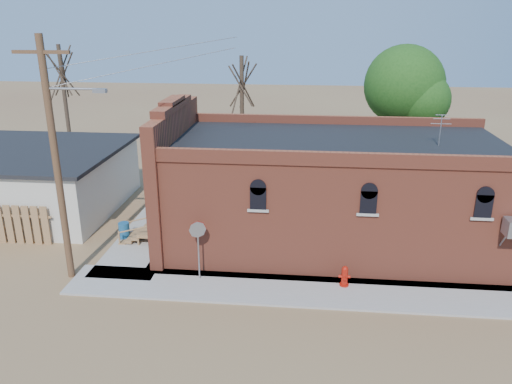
# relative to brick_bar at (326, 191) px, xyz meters

# --- Properties ---
(ground) EXTENTS (120.00, 120.00, 0.00)m
(ground) POSITION_rel_brick_bar_xyz_m (-1.64, -5.49, -2.34)
(ground) COLOR brown
(ground) RESTS_ON ground
(sidewalk_south) EXTENTS (19.00, 2.20, 0.08)m
(sidewalk_south) POSITION_rel_brick_bar_xyz_m (-0.14, -4.59, -2.30)
(sidewalk_south) COLOR #9E9991
(sidewalk_south) RESTS_ON ground
(sidewalk_west) EXTENTS (2.60, 10.00, 0.08)m
(sidewalk_west) POSITION_rel_brick_bar_xyz_m (-7.94, 0.51, -2.30)
(sidewalk_west) COLOR #9E9991
(sidewalk_west) RESTS_ON ground
(brick_bar) EXTENTS (16.40, 7.97, 6.30)m
(brick_bar) POSITION_rel_brick_bar_xyz_m (0.00, 0.00, 0.00)
(brick_bar) COLOR #A74A33
(brick_bar) RESTS_ON ground
(utility_pole) EXTENTS (3.12, 0.26, 9.00)m
(utility_pole) POSITION_rel_brick_bar_xyz_m (-9.79, -4.29, 2.43)
(utility_pole) COLOR #4A391D
(utility_pole) RESTS_ON ground
(tree_bare_near) EXTENTS (2.80, 2.80, 7.65)m
(tree_bare_near) POSITION_rel_brick_bar_xyz_m (-4.64, 7.51, 3.62)
(tree_bare_near) COLOR #4D3B2C
(tree_bare_near) RESTS_ON ground
(tree_bare_far) EXTENTS (2.80, 2.80, 8.16)m
(tree_bare_far) POSITION_rel_brick_bar_xyz_m (-15.64, 8.51, 4.02)
(tree_bare_far) COLOR #4D3B2C
(tree_bare_far) RESTS_ON ground
(tree_leafy) EXTENTS (4.40, 4.40, 8.15)m
(tree_leafy) POSITION_rel_brick_bar_xyz_m (4.36, 8.01, 3.59)
(tree_leafy) COLOR #4D3B2C
(tree_leafy) RESTS_ON ground
(fire_hydrant) EXTENTS (0.45, 0.42, 0.79)m
(fire_hydrant) POSITION_rel_brick_bar_xyz_m (0.63, -4.10, -1.87)
(fire_hydrant) COLOR #A61409
(fire_hydrant) RESTS_ON sidewalk_south
(stop_sign) EXTENTS (0.60, 0.31, 2.35)m
(stop_sign) POSITION_rel_brick_bar_xyz_m (-4.82, -4.12, -0.46)
(stop_sign) COLOR gray
(stop_sign) RESTS_ON sidewalk_south
(trash_barrel) EXTENTS (0.55, 0.55, 0.74)m
(trash_barrel) POSITION_rel_brick_bar_xyz_m (-8.94, -0.85, -1.89)
(trash_barrel) COLOR #1A5486
(trash_barrel) RESTS_ON sidewalk_west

